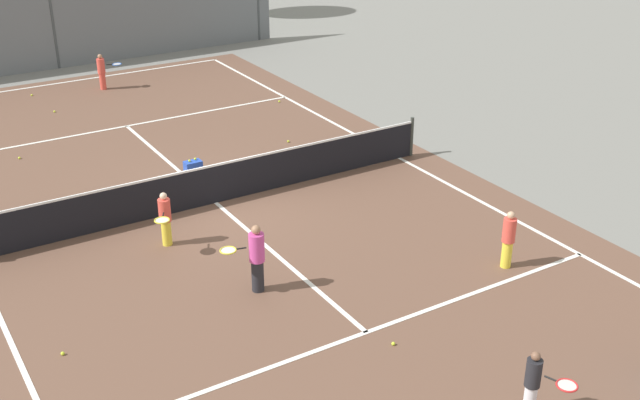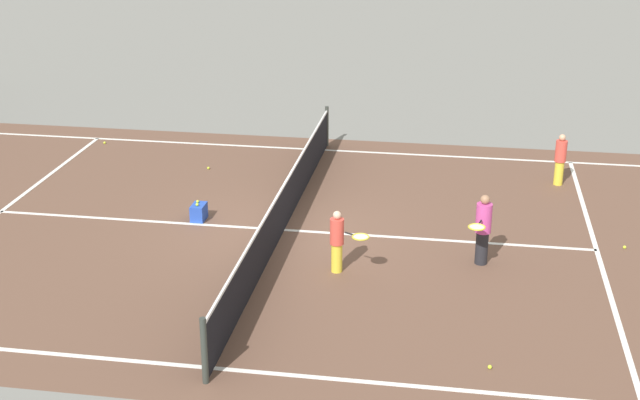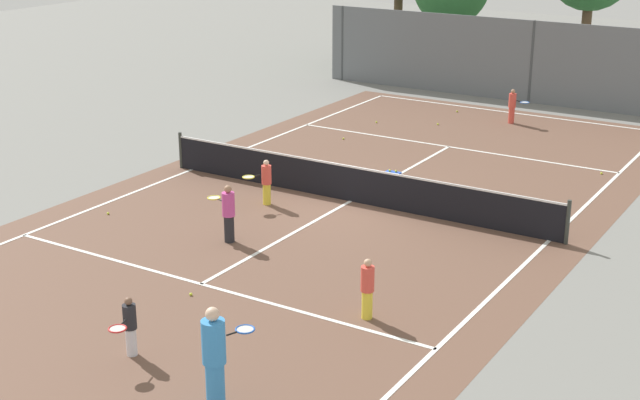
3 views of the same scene
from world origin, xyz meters
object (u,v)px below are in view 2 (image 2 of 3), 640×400
at_px(player_1, 483,229).
at_px(player_5, 338,241).
at_px(player_3, 560,159).
at_px(tennis_ball_5, 490,367).
at_px(tennis_ball_1, 105,143).
at_px(tennis_ball_2, 208,168).
at_px(ball_crate, 199,212).
at_px(tennis_ball_3, 625,247).

xyz_separation_m(player_1, player_5, (-0.80, 2.68, -0.09)).
xyz_separation_m(player_1, player_3, (4.79, -1.85, -0.09)).
relative_size(player_5, tennis_ball_5, 18.72).
height_order(tennis_ball_1, tennis_ball_2, same).
height_order(player_1, player_5, player_1).
bearing_deg(ball_crate, player_1, -101.80).
height_order(ball_crate, tennis_ball_1, ball_crate).
xyz_separation_m(player_1, tennis_ball_1, (6.08, 10.11, -0.70)).
height_order(ball_crate, tennis_ball_2, ball_crate).
xyz_separation_m(player_3, player_5, (-5.59, 4.53, 0.00)).
bearing_deg(ball_crate, tennis_ball_2, 12.43).
xyz_separation_m(player_5, tennis_ball_2, (5.30, 4.05, -0.61)).
relative_size(player_5, ball_crate, 2.78).
bearing_deg(player_5, tennis_ball_1, 47.24).
relative_size(ball_crate, tennis_ball_3, 6.73).
bearing_deg(tennis_ball_3, tennis_ball_1, 69.34).
height_order(player_5, tennis_ball_3, player_5).
bearing_deg(player_5, ball_crate, 58.40).
relative_size(player_1, ball_crate, 3.19).
height_order(tennis_ball_1, tennis_ball_3, same).
xyz_separation_m(player_1, tennis_ball_3, (1.18, -2.87, -0.70)).
bearing_deg(player_1, tennis_ball_1, 59.00).
xyz_separation_m(player_5, tennis_ball_1, (6.87, 7.43, -0.61)).
xyz_separation_m(tennis_ball_1, tennis_ball_5, (-9.90, -10.24, 0.00)).
bearing_deg(tennis_ball_5, tennis_ball_1, 45.99).
bearing_deg(tennis_ball_2, ball_crate, -167.57).
relative_size(player_1, tennis_ball_5, 21.50).
relative_size(player_3, tennis_ball_2, 19.06).
bearing_deg(tennis_ball_5, player_5, 42.90).
relative_size(ball_crate, tennis_ball_1, 6.73).
distance_m(player_3, tennis_ball_1, 12.04).
bearing_deg(tennis_ball_1, tennis_ball_5, -134.01).
distance_m(player_1, player_5, 2.80).
height_order(ball_crate, tennis_ball_5, ball_crate).
relative_size(player_3, tennis_ball_5, 19.06).
distance_m(tennis_ball_2, tennis_ball_5, 10.79).
distance_m(player_5, tennis_ball_3, 5.92).
bearing_deg(player_3, ball_crate, 114.21).
xyz_separation_m(player_3, tennis_ball_2, (-0.28, 8.58, -0.61)).
bearing_deg(player_3, tennis_ball_3, -164.23).
distance_m(player_3, ball_crate, 8.63).
bearing_deg(tennis_ball_3, tennis_ball_5, 151.31).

